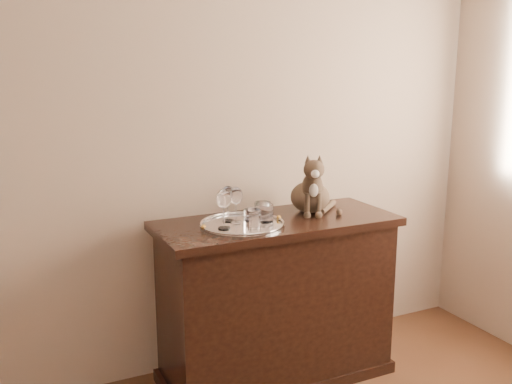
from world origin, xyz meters
TOP-DOWN VIEW (x-y plane):
  - wall_back at (0.00, 2.25)m, footprint 4.00×0.10m
  - sideboard at (0.60, 1.94)m, footprint 1.20×0.50m
  - tray at (0.40, 1.91)m, footprint 0.40×0.40m
  - wine_glass_b at (0.36, 1.99)m, footprint 0.07×0.07m
  - wine_glass_c at (0.29, 1.88)m, footprint 0.07×0.07m
  - wine_glass_d at (0.39, 1.95)m, footprint 0.07×0.07m
  - tumbler_a at (0.48, 1.85)m, footprint 0.09×0.09m
  - tumbler_b at (0.41, 1.83)m, footprint 0.08×0.08m
  - tumbler_c at (0.52, 1.93)m, footprint 0.08×0.08m
  - cat at (0.83, 2.01)m, footprint 0.40×0.39m

SIDE VIEW (x-z plane):
  - sideboard at x=0.60m, z-range 0.00..0.85m
  - tray at x=0.40m, z-range 0.85..0.86m
  - tumbler_b at x=0.41m, z-range 0.86..0.95m
  - tumbler_c at x=0.52m, z-range 0.86..0.95m
  - tumbler_a at x=0.48m, z-range 0.86..0.96m
  - wine_glass_b at x=0.36m, z-range 0.86..1.03m
  - wine_glass_d at x=0.39m, z-range 0.86..1.03m
  - wine_glass_c at x=0.29m, z-range 0.86..1.04m
  - cat at x=0.83m, z-range 0.85..1.16m
  - wall_back at x=0.00m, z-range 0.00..2.70m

